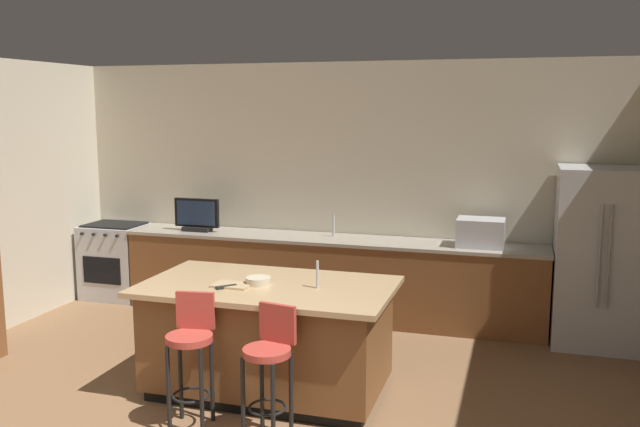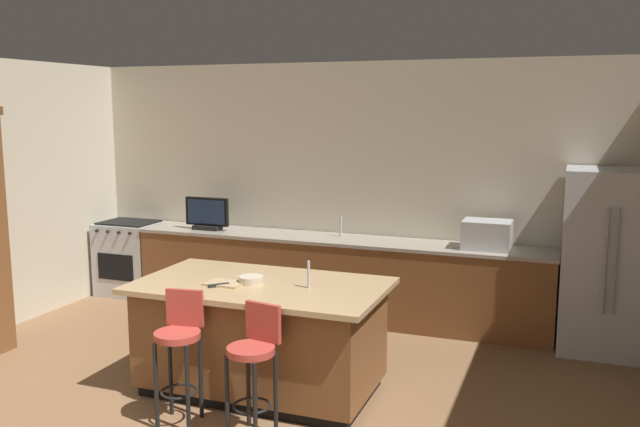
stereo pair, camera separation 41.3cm
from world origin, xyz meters
name	(u,v)px [view 2 (the right image)]	position (x,y,z in m)	size (l,w,h in m)	color
wall_back	(351,188)	(0.00, 4.54, 1.41)	(6.90, 0.12, 2.83)	beige
counter_back	(335,277)	(-0.06, 4.16, 0.45)	(4.71, 0.62, 0.90)	brown
kitchen_island	(261,336)	(0.03, 2.07, 0.47)	(2.03, 1.16, 0.92)	black
refrigerator	(608,261)	(2.72, 4.09, 0.88)	(0.84, 0.80, 1.76)	#B7BABF
range_oven	(130,258)	(-2.78, 4.16, 0.46)	(0.72, 0.63, 0.92)	#B7BABF
microwave	(487,235)	(1.58, 4.16, 1.05)	(0.48, 0.36, 0.29)	#B7BABF
tv_monitor	(207,215)	(-1.63, 4.11, 1.08)	(0.55, 0.16, 0.38)	black
sink_faucet_back	(341,226)	(-0.03, 4.26, 1.02)	(0.02, 0.02, 0.24)	#B2B2B7
sink_faucet_island	(309,274)	(0.45, 2.07, 1.03)	(0.02, 0.02, 0.22)	#B2B2B7
bar_stool_left	(180,345)	(-0.29, 1.35, 0.59)	(0.34, 0.36, 0.99)	#B23D33
bar_stool_right	(254,360)	(0.32, 1.35, 0.57)	(0.34, 0.36, 0.95)	#B23D33
fruit_bowl	(251,280)	(-0.03, 2.04, 0.95)	(0.20, 0.20, 0.06)	beige
tv_remote	(219,285)	(-0.23, 1.86, 0.93)	(0.04, 0.17, 0.02)	black
cutting_board	(225,283)	(-0.21, 1.93, 0.93)	(0.30, 0.21, 0.02)	tan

